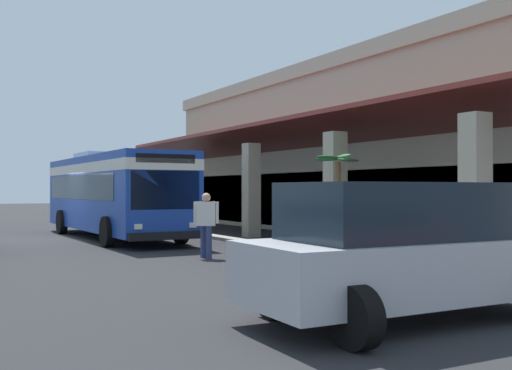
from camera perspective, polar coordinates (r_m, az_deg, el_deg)
ground at (r=27.08m, az=-0.75°, el=-4.36°), size 120.00×120.00×0.00m
curb_strip at (r=23.20m, az=-3.75°, el=-4.88°), size 32.77×0.50×0.12m
plaza_building at (r=28.66m, az=13.95°, el=3.14°), size 27.61×13.86×7.26m
transit_bus at (r=24.21m, az=-13.20°, el=-0.43°), size 11.24×2.93×3.34m
parked_suv_silver at (r=9.02m, az=13.72°, el=-5.85°), size 2.78×4.84×1.97m
pedestrian at (r=16.74m, az=-4.68°, el=-3.37°), size 0.49×0.56×1.77m
potted_palm at (r=18.10m, az=7.64°, el=-4.27°), size 1.92×1.96×2.91m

